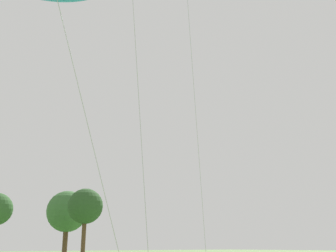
% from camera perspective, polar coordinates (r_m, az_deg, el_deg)
% --- Properties ---
extents(tree_pine_center, '(5.27, 5.27, 10.19)m').
position_cam_1_polar(tree_pine_center, '(63.44, -11.55, -11.04)').
color(tree_pine_center, '#513823').
rests_on(tree_pine_center, ground).
extents(tree_oak_left, '(6.97, 6.97, 10.97)m').
position_cam_1_polar(tree_oak_left, '(73.14, -14.00, -11.61)').
color(tree_oak_left, '#513823').
rests_on(tree_oak_left, ground).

